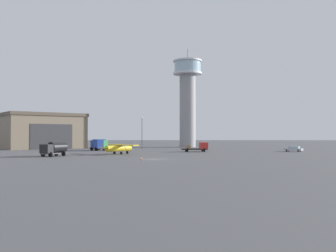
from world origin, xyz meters
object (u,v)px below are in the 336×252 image
Objects in this scene: airplane_yellow at (118,148)px; traffic_cone_near_left at (142,158)px; control_tower at (188,95)px; truck_box_blue at (98,144)px; truck_fuel_tanker_black at (54,148)px; truck_flatbed_red at (198,147)px; light_post_west at (142,130)px; car_silver at (294,149)px.

traffic_cone_near_left is at bearing -117.43° from airplane_yellow.
control_tower is 39.89m from truck_box_blue.
airplane_yellow is 1.34× the size of truck_box_blue.
truck_fuel_tanker_black is at bearing -118.83° from control_tower.
truck_flatbed_red is 31.66m from traffic_cone_near_left.
light_post_west is (13.91, 40.67, 4.21)m from truck_fuel_tanker_black.
airplane_yellow is 1.98× the size of car_silver.
control_tower reaches higher than airplane_yellow.
car_silver is at bearing -49.34° from control_tower.
airplane_yellow reaches higher than truck_fuel_tanker_black.
control_tower is at bearing -13.98° from car_silver.
truck_box_blue reaches higher than traffic_cone_near_left.
truck_fuel_tanker_black is 21.26m from traffic_cone_near_left.
truck_flatbed_red is 0.70× the size of light_post_west.
light_post_west reaches higher than truck_flatbed_red.
control_tower is 4.89× the size of truck_flatbed_red.
truck_flatbed_red is 1.00× the size of truck_box_blue.
truck_box_blue is at bearing 65.77° from airplane_yellow.
control_tower is 5.74× the size of truck_fuel_tanker_black.
control_tower is 61.63m from truck_fuel_tanker_black.
light_post_west is (2.06, 32.99, 4.33)m from airplane_yellow.
airplane_yellow is at bearing 175.53° from truck_box_blue.
truck_fuel_tanker_black is 1.26× the size of car_silver.
truck_flatbed_red is at bearing 38.45° from car_silver.
truck_flatbed_red is 12.21× the size of traffic_cone_near_left.
truck_fuel_tanker_black is (-30.57, -19.73, 0.45)m from truck_flatbed_red.
control_tower is 4.90× the size of truck_box_blue.
control_tower is 22.25m from light_post_west.
light_post_west is (-14.73, -11.38, -12.19)m from control_tower.
truck_fuel_tanker_black is at bearing 56.23° from car_silver.
traffic_cone_near_left is (-9.77, -61.72, -17.75)m from control_tower.
airplane_yellow is 18.77m from traffic_cone_near_left.
light_post_west is 17.41× the size of traffic_cone_near_left.
control_tower is 7.25× the size of car_silver.
control_tower reaches higher than traffic_cone_near_left.
car_silver is at bearing 137.31° from truck_fuel_tanker_black.
traffic_cone_near_left is (15.65, -35.65, -1.46)m from truck_box_blue.
truck_flatbed_red is at bearing 68.32° from traffic_cone_near_left.
car_silver is at bearing -125.09° from truck_box_blue.
truck_fuel_tanker_black is 0.60× the size of light_post_west.
traffic_cone_near_left is at bearing 89.30° from truck_fuel_tanker_black.
truck_fuel_tanker_black is at bearing -108.89° from light_post_west.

